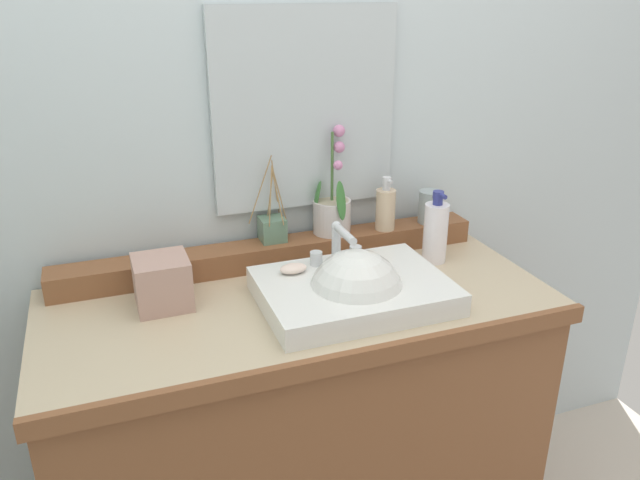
{
  "coord_description": "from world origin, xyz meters",
  "views": [
    {
      "loc": [
        -0.43,
        -1.32,
        1.62
      ],
      "look_at": [
        0.05,
        -0.02,
        1.05
      ],
      "focal_mm": 34.96,
      "sensor_mm": 36.0,
      "label": 1
    }
  ],
  "objects_px": {
    "tumbler_cup": "(430,207)",
    "reed_diffuser": "(274,228)",
    "soap_dispenser": "(386,208)",
    "tissue_box": "(162,282)",
    "lotion_bottle": "(435,231)",
    "soap_bar": "(293,268)",
    "potted_plant": "(332,210)",
    "sink_basin": "(355,294)"
  },
  "relations": [
    {
      "from": "sink_basin",
      "to": "lotion_bottle",
      "type": "relative_size",
      "value": 2.2
    },
    {
      "from": "soap_bar",
      "to": "lotion_bottle",
      "type": "relative_size",
      "value": 0.34
    },
    {
      "from": "soap_bar",
      "to": "tumbler_cup",
      "type": "height_order",
      "value": "tumbler_cup"
    },
    {
      "from": "sink_basin",
      "to": "lotion_bottle",
      "type": "distance_m",
      "value": 0.35
    },
    {
      "from": "tissue_box",
      "to": "potted_plant",
      "type": "bearing_deg",
      "value": 17.26
    },
    {
      "from": "soap_bar",
      "to": "tumbler_cup",
      "type": "distance_m",
      "value": 0.52
    },
    {
      "from": "sink_basin",
      "to": "tumbler_cup",
      "type": "relative_size",
      "value": 4.68
    },
    {
      "from": "potted_plant",
      "to": "tumbler_cup",
      "type": "bearing_deg",
      "value": -4.83
    },
    {
      "from": "reed_diffuser",
      "to": "tumbler_cup",
      "type": "bearing_deg",
      "value": -3.15
    },
    {
      "from": "potted_plant",
      "to": "tissue_box",
      "type": "relative_size",
      "value": 2.37
    },
    {
      "from": "soap_bar",
      "to": "tissue_box",
      "type": "relative_size",
      "value": 0.54
    },
    {
      "from": "soap_dispenser",
      "to": "tumbler_cup",
      "type": "height_order",
      "value": "soap_dispenser"
    },
    {
      "from": "soap_bar",
      "to": "potted_plant",
      "type": "bearing_deg",
      "value": 48.13
    },
    {
      "from": "tissue_box",
      "to": "soap_bar",
      "type": "bearing_deg",
      "value": -8.8
    },
    {
      "from": "potted_plant",
      "to": "soap_dispenser",
      "type": "distance_m",
      "value": 0.16
    },
    {
      "from": "tumbler_cup",
      "to": "reed_diffuser",
      "type": "bearing_deg",
      "value": 176.85
    },
    {
      "from": "soap_dispenser",
      "to": "soap_bar",
      "type": "bearing_deg",
      "value": -152.68
    },
    {
      "from": "tumbler_cup",
      "to": "lotion_bottle",
      "type": "height_order",
      "value": "lotion_bottle"
    },
    {
      "from": "reed_diffuser",
      "to": "lotion_bottle",
      "type": "xyz_separation_m",
      "value": [
        0.43,
        -0.15,
        -0.01
      ]
    },
    {
      "from": "potted_plant",
      "to": "soap_dispenser",
      "type": "bearing_deg",
      "value": -11.07
    },
    {
      "from": "sink_basin",
      "to": "reed_diffuser",
      "type": "distance_m",
      "value": 0.34
    },
    {
      "from": "tissue_box",
      "to": "tumbler_cup",
      "type": "bearing_deg",
      "value": 9.17
    },
    {
      "from": "sink_basin",
      "to": "potted_plant",
      "type": "xyz_separation_m",
      "value": [
        0.06,
        0.31,
        0.11
      ]
    },
    {
      "from": "tumbler_cup",
      "to": "reed_diffuser",
      "type": "relative_size",
      "value": 0.4
    },
    {
      "from": "soap_dispenser",
      "to": "lotion_bottle",
      "type": "height_order",
      "value": "soap_dispenser"
    },
    {
      "from": "soap_dispenser",
      "to": "reed_diffuser",
      "type": "relative_size",
      "value": 0.65
    },
    {
      "from": "soap_bar",
      "to": "potted_plant",
      "type": "xyz_separation_m",
      "value": [
        0.18,
        0.2,
        0.07
      ]
    },
    {
      "from": "sink_basin",
      "to": "soap_dispenser",
      "type": "distance_m",
      "value": 0.36
    },
    {
      "from": "tumbler_cup",
      "to": "reed_diffuser",
      "type": "xyz_separation_m",
      "value": [
        -0.48,
        0.03,
        -0.01
      ]
    },
    {
      "from": "soap_bar",
      "to": "sink_basin",
      "type": "bearing_deg",
      "value": -39.0
    },
    {
      "from": "potted_plant",
      "to": "lotion_bottle",
      "type": "distance_m",
      "value": 0.3
    },
    {
      "from": "soap_bar",
      "to": "tumbler_cup",
      "type": "bearing_deg",
      "value": 20.18
    },
    {
      "from": "soap_dispenser",
      "to": "tumbler_cup",
      "type": "xyz_separation_m",
      "value": [
        0.15,
        0.0,
        -0.02
      ]
    },
    {
      "from": "tissue_box",
      "to": "lotion_bottle",
      "type": "bearing_deg",
      "value": 0.37
    },
    {
      "from": "sink_basin",
      "to": "tumbler_cup",
      "type": "bearing_deg",
      "value": 37.84
    },
    {
      "from": "potted_plant",
      "to": "soap_dispenser",
      "type": "xyz_separation_m",
      "value": [
        0.15,
        -0.03,
        -0.0
      ]
    },
    {
      "from": "potted_plant",
      "to": "soap_dispenser",
      "type": "relative_size",
      "value": 1.96
    },
    {
      "from": "potted_plant",
      "to": "lotion_bottle",
      "type": "bearing_deg",
      "value": -30.83
    },
    {
      "from": "soap_dispenser",
      "to": "reed_diffuser",
      "type": "height_order",
      "value": "reed_diffuser"
    },
    {
      "from": "sink_basin",
      "to": "potted_plant",
      "type": "distance_m",
      "value": 0.33
    },
    {
      "from": "tumbler_cup",
      "to": "lotion_bottle",
      "type": "xyz_separation_m",
      "value": [
        -0.05,
        -0.12,
        -0.03
      ]
    },
    {
      "from": "sink_basin",
      "to": "soap_bar",
      "type": "distance_m",
      "value": 0.17
    }
  ]
}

